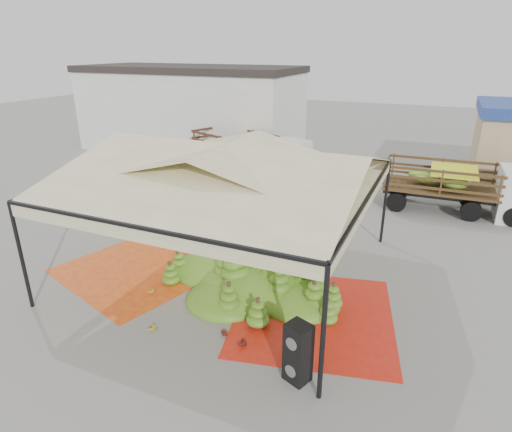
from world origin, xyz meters
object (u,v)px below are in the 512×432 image
at_px(truck_left, 252,152).
at_px(truck_right, 467,184).
at_px(speaker_stack, 298,353).
at_px(banana_heap, 254,268).
at_px(vendor, 288,202).

bearing_deg(truck_left, truck_right, 17.48).
distance_m(speaker_stack, truck_right, 12.53).
xyz_separation_m(banana_heap, vendor, (-0.67, 4.69, 0.38)).
height_order(banana_heap, speaker_stack, speaker_stack).
distance_m(vendor, truck_left, 6.58).
height_order(banana_heap, truck_right, truck_right).
distance_m(truck_left, truck_right, 10.21).
bearing_deg(truck_left, speaker_stack, -39.31).
bearing_deg(banana_heap, truck_left, 114.51).
relative_size(speaker_stack, vendor, 0.69).
height_order(speaker_stack, truck_right, truck_right).
xyz_separation_m(vendor, truck_left, (-3.88, 5.29, 0.44)).
distance_m(speaker_stack, vendor, 8.31).
xyz_separation_m(speaker_stack, truck_right, (3.27, 12.09, 0.59)).
relative_size(banana_heap, truck_left, 0.80).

